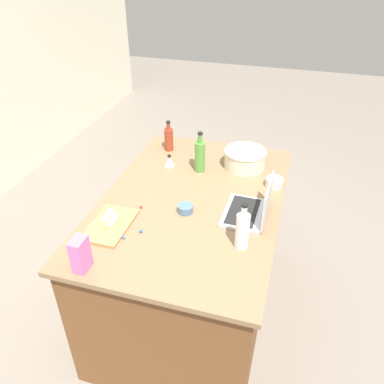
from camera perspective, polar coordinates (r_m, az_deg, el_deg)
name	(u,v)px	position (r m, az deg, el deg)	size (l,w,h in m)	color
ground_plane	(192,303)	(2.87, 0.00, -15.97)	(12.00, 12.00, 0.00)	slate
island_counter	(192,256)	(2.54, 0.00, -9.38)	(1.52, 1.02, 0.90)	brown
laptop	(252,209)	(2.13, 8.76, -2.42)	(0.31, 0.24, 0.22)	#B7B7BC
mixing_bowl_large	(245,158)	(2.57, 7.75, 4.93)	(0.28, 0.28, 0.12)	beige
bottle_soy	(169,139)	(2.76, -3.41, 7.79)	(0.06, 0.06, 0.22)	maroon
bottle_vinegar	(242,230)	(1.89, 7.38, -5.54)	(0.07, 0.07, 0.26)	white
bottle_olive	(200,156)	(2.49, 1.16, 5.33)	(0.07, 0.07, 0.27)	#4C8C38
cutting_board	(110,225)	(2.10, -11.83, -4.76)	(0.32, 0.20, 0.02)	#AD7F4C
butter_stick_left	(114,222)	(2.07, -11.37, -4.31)	(0.11, 0.04, 0.04)	#F4E58C
butter_stick_right	(108,218)	(2.11, -12.16, -3.67)	(0.11, 0.04, 0.04)	#F4E58C
ramekin_small	(185,209)	(2.15, -1.06, -2.43)	(0.09, 0.09, 0.04)	slate
ramekin_medium	(274,182)	(2.42, 11.93, 1.41)	(0.11, 0.11, 0.05)	beige
kitchen_timer	(169,161)	(2.58, -3.32, 4.59)	(0.07, 0.07, 0.08)	#B2B2B7
candy_bag	(80,254)	(1.84, -15.99, -8.76)	(0.09, 0.06, 0.17)	pink
candy_0	(141,207)	(2.20, -7.45, -2.18)	(0.02, 0.02, 0.02)	red
candy_1	(124,237)	(2.01, -9.97, -6.55)	(0.02, 0.02, 0.02)	blue
candy_2	(141,231)	(2.03, -7.47, -5.68)	(0.02, 0.02, 0.02)	blue
candy_3	(89,256)	(1.94, -14.87, -8.97)	(0.02, 0.02, 0.02)	orange
candy_4	(249,220)	(2.11, 8.32, -4.12)	(0.02, 0.02, 0.02)	red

